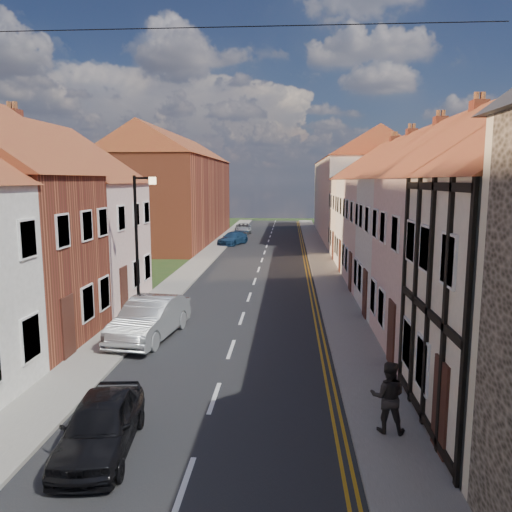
{
  "coord_description": "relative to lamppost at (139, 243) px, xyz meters",
  "views": [
    {
      "loc": [
        2.0,
        1.14,
        5.93
      ],
      "look_at": [
        0.41,
        25.11,
        2.28
      ],
      "focal_mm": 35.0,
      "sensor_mm": 36.0,
      "label": 1
    }
  ],
  "objects": [
    {
      "name": "block_right_far",
      "position": [
        13.11,
        35.0,
        1.76
      ],
      "size": [
        8.3,
        24.2,
        10.5
      ],
      "color": "beige",
      "rests_on": "ground"
    },
    {
      "name": "cottage_r_white_near",
      "position": [
        13.11,
        -1.9,
        0.94
      ],
      "size": [
        8.3,
        6.0,
        9.0
      ],
      "color": "beige",
      "rests_on": "ground"
    },
    {
      "name": "block_left_far",
      "position": [
        -5.49,
        30.0,
        1.76
      ],
      "size": [
        8.3,
        24.2,
        10.5
      ],
      "color": "brown",
      "rests_on": "ground"
    },
    {
      "name": "cottage_l_pink",
      "position": [
        -5.49,
        3.85,
        0.83
      ],
      "size": [
        8.3,
        6.3,
        8.8
      ],
      "color": "beige",
      "rests_on": "ground"
    },
    {
      "name": "road",
      "position": [
        3.81,
        10.0,
        -3.53
      ],
      "size": [
        7.0,
        90.0,
        0.02
      ],
      "primitive_type": "cube",
      "color": "black",
      "rests_on": "ground"
    },
    {
      "name": "car_near",
      "position": [
        1.73,
        -8.84,
        -2.91
      ],
      "size": [
        1.85,
        3.79,
        1.25
      ],
      "primitive_type": "imported",
      "rotation": [
        0.0,
        0.0,
        0.11
      ],
      "color": "black",
      "rests_on": "ground"
    },
    {
      "name": "pavement_right",
      "position": [
        8.21,
        10.0,
        -3.48
      ],
      "size": [
        1.8,
        90.0,
        0.12
      ],
      "primitive_type": "cube",
      "color": "#A39C94",
      "rests_on": "ground"
    },
    {
      "name": "pavement_left",
      "position": [
        -0.59,
        10.0,
        -3.48
      ],
      "size": [
        1.8,
        90.0,
        0.12
      ],
      "primitive_type": "cube",
      "color": "#A39C94",
      "rests_on": "ground"
    },
    {
      "name": "cottage_r_cream_mid",
      "position": [
        13.11,
        3.5,
        0.94
      ],
      "size": [
        8.3,
        5.2,
        9.0
      ],
      "color": "white",
      "rests_on": "ground"
    },
    {
      "name": "cottage_r_pink",
      "position": [
        13.11,
        8.9,
        0.94
      ],
      "size": [
        8.3,
        6.0,
        9.0
      ],
      "color": "beige",
      "rests_on": "ground"
    },
    {
      "name": "lamppost",
      "position": [
        0.0,
        0.0,
        0.0
      ],
      "size": [
        0.88,
        0.15,
        6.0
      ],
      "color": "black",
      "rests_on": "pavement_left"
    },
    {
      "name": "car_distant",
      "position": [
        0.61,
        37.58,
        -2.98
      ],
      "size": [
        2.12,
        4.1,
        1.11
      ],
      "primitive_type": "imported",
      "rotation": [
        0.0,
        0.0,
        0.07
      ],
      "color": "#A8ACAF",
      "rests_on": "ground"
    },
    {
      "name": "car_far",
      "position": [
        0.61,
        26.97,
        -2.95
      ],
      "size": [
        2.93,
        4.38,
        1.18
      ],
      "primitive_type": "imported",
      "rotation": [
        0.0,
        0.0,
        -0.35
      ],
      "color": "navy",
      "rests_on": "ground"
    },
    {
      "name": "pedestrian_right",
      "position": [
        8.15,
        -7.74,
        -2.57
      ],
      "size": [
        0.91,
        0.76,
        1.7
      ],
      "primitive_type": "imported",
      "rotation": [
        0.0,
        0.0,
        2.99
      ],
      "color": "black",
      "rests_on": "pavement_right"
    },
    {
      "name": "cottage_r_white_far",
      "position": [
        13.11,
        14.3,
        0.94
      ],
      "size": [
        8.3,
        5.2,
        9.0
      ],
      "color": "white",
      "rests_on": "ground"
    },
    {
      "name": "cottage_r_cream_far",
      "position": [
        13.11,
        19.7,
        0.94
      ],
      "size": [
        8.3,
        6.0,
        9.0
      ],
      "color": "beige",
      "rests_on": "ground"
    },
    {
      "name": "car_mid",
      "position": [
        0.61,
        -0.94,
        -2.76
      ],
      "size": [
        2.27,
        4.88,
        1.55
      ],
      "primitive_type": "imported",
      "rotation": [
        0.0,
        0.0,
        -0.14
      ],
      "color": "#9DA1A4",
      "rests_on": "ground"
    }
  ]
}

